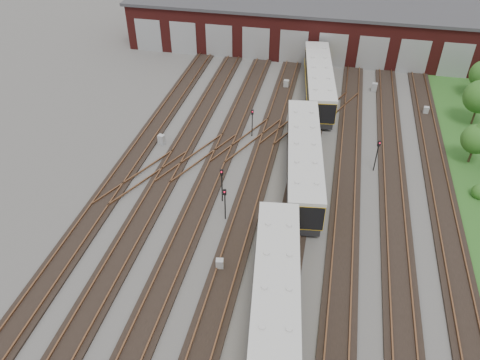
# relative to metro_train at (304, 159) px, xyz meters

# --- Properties ---
(ground) EXTENTS (120.00, 120.00, 0.00)m
(ground) POSITION_rel_metro_train_xyz_m (-2.00, -9.15, -2.00)
(ground) COLOR #464441
(ground) RESTS_ON ground
(track_network) EXTENTS (30.40, 70.00, 0.33)m
(track_network) POSITION_rel_metro_train_xyz_m (-2.17, -8.56, -1.89)
(track_network) COLOR black
(track_network) RESTS_ON ground
(maintenance_shed) EXTENTS (51.00, 12.50, 6.35)m
(maintenance_shed) POSITION_rel_metro_train_xyz_m (-2.01, 30.82, 1.20)
(maintenance_shed) COLOR #4A1412
(maintenance_shed) RESTS_ON ground
(metro_train) EXTENTS (4.82, 48.00, 3.26)m
(metro_train) POSITION_rel_metro_train_xyz_m (0.00, 0.00, 0.00)
(metro_train) COLOR black
(metro_train) RESTS_ON ground
(signal_mast_0) EXTENTS (0.28, 0.26, 3.28)m
(signal_mast_0) POSITION_rel_metro_train_xyz_m (-6.21, -4.73, 0.11)
(signal_mast_0) COLOR black
(signal_mast_0) RESTS_ON ground
(signal_mast_1) EXTENTS (0.26, 0.24, 3.01)m
(signal_mast_1) POSITION_rel_metro_train_xyz_m (-5.43, -6.85, -0.06)
(signal_mast_1) COLOR black
(signal_mast_1) RESTS_ON ground
(signal_mast_2) EXTENTS (0.28, 0.26, 3.02)m
(signal_mast_2) POSITION_rel_metro_train_xyz_m (-5.75, 5.91, -0.06)
(signal_mast_2) COLOR black
(signal_mast_2) RESTS_ON ground
(signal_mast_3) EXTENTS (0.30, 0.29, 3.21)m
(signal_mast_3) POSITION_rel_metro_train_xyz_m (6.34, 2.48, 0.06)
(signal_mast_3) COLOR black
(signal_mast_3) RESTS_ON ground
(relay_cabinet_0) EXTENTS (0.70, 0.63, 1.00)m
(relay_cabinet_0) POSITION_rel_metro_train_xyz_m (-14.26, 2.57, -1.50)
(relay_cabinet_0) COLOR #929497
(relay_cabinet_0) RESTS_ON ground
(relay_cabinet_1) EXTENTS (0.63, 0.54, 1.00)m
(relay_cabinet_1) POSITION_rel_metro_train_xyz_m (-3.84, 17.47, -1.50)
(relay_cabinet_1) COLOR #929497
(relay_cabinet_1) RESTS_ON ground
(relay_cabinet_2) EXTENTS (0.61, 0.54, 0.90)m
(relay_cabinet_2) POSITION_rel_metro_train_xyz_m (-4.56, -12.11, -1.55)
(relay_cabinet_2) COLOR #929497
(relay_cabinet_2) RESTS_ON ground
(relay_cabinet_3) EXTENTS (0.66, 0.58, 1.01)m
(relay_cabinet_3) POSITION_rel_metro_train_xyz_m (6.51, 18.86, -1.50)
(relay_cabinet_3) COLOR #929497
(relay_cabinet_3) RESTS_ON ground
(relay_cabinet_4) EXTENTS (0.57, 0.48, 0.91)m
(relay_cabinet_4) POSITION_rel_metro_train_xyz_m (11.97, 14.35, -1.54)
(relay_cabinet_4) COLOR #929497
(relay_cabinet_4) RESTS_ON ground
(tree_3) EXTENTS (2.74, 2.74, 4.53)m
(tree_3) POSITION_rel_metro_train_xyz_m (15.11, 5.72, 0.91)
(tree_3) COLOR #2E2414
(tree_3) RESTS_ON ground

